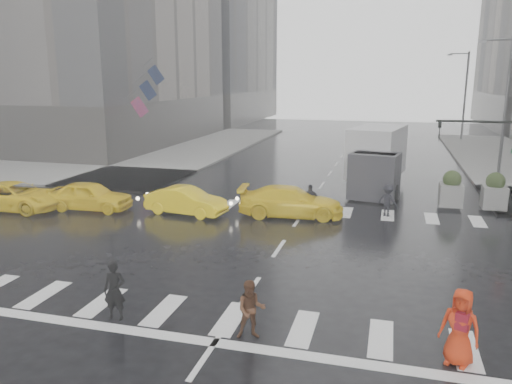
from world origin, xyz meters
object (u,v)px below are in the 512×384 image
(taxi_mid, at_px, (186,201))
(taxi_front, at_px, (90,196))
(pedestrian_orange, at_px, (460,327))
(pedestrian_brown, at_px, (251,310))
(traffic_signal_pole, at_px, (500,147))
(box_truck, at_px, (376,158))

(taxi_mid, bearing_deg, taxi_front, 103.68)
(pedestrian_orange, bearing_deg, pedestrian_brown, -155.64)
(traffic_signal_pole, xyz_separation_m, taxi_mid, (-14.43, -4.33, -2.56))
(pedestrian_brown, height_order, pedestrian_orange, pedestrian_orange)
(pedestrian_orange, relative_size, taxi_mid, 0.46)
(pedestrian_brown, distance_m, taxi_mid, 12.19)
(taxi_front, xyz_separation_m, taxi_mid, (4.93, 0.51, -0.06))
(taxi_mid, height_order, box_truck, box_truck)
(pedestrian_orange, height_order, taxi_front, pedestrian_orange)
(pedestrian_brown, distance_m, taxi_front, 14.97)
(traffic_signal_pole, distance_m, box_truck, 6.87)
(traffic_signal_pole, relative_size, pedestrian_brown, 2.94)
(traffic_signal_pole, distance_m, taxi_mid, 15.28)
(taxi_front, relative_size, box_truck, 0.61)
(taxi_front, bearing_deg, taxi_mid, -87.26)
(traffic_signal_pole, distance_m, pedestrian_brown, 17.10)
(taxi_front, bearing_deg, traffic_signal_pole, -79.10)
(taxi_front, distance_m, taxi_mid, 4.96)
(pedestrian_brown, bearing_deg, taxi_front, 119.30)
(pedestrian_brown, relative_size, pedestrian_orange, 0.83)
(pedestrian_orange, distance_m, taxi_front, 18.87)
(traffic_signal_pole, height_order, pedestrian_brown, traffic_signal_pole)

